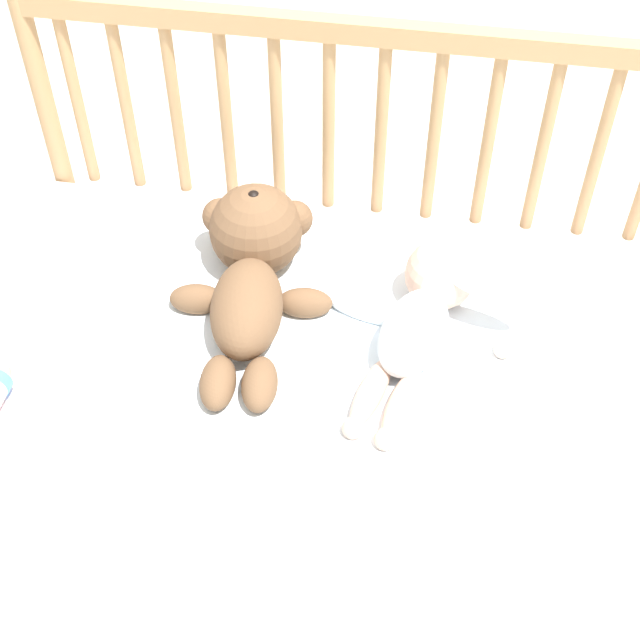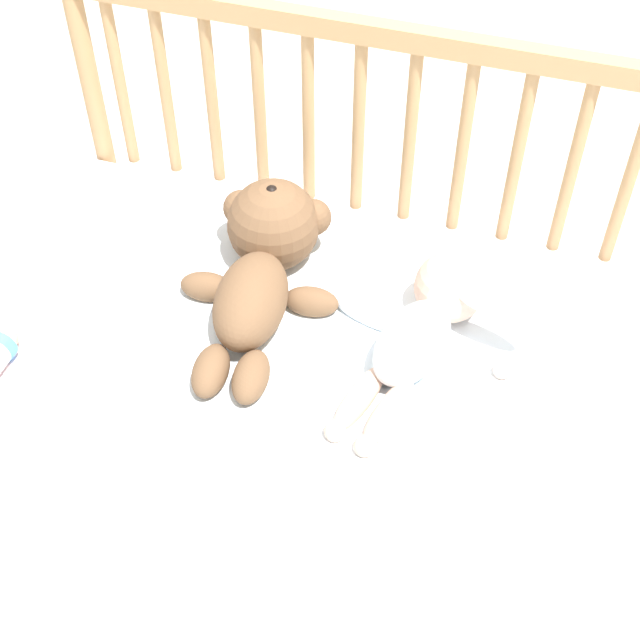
# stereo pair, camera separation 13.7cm
# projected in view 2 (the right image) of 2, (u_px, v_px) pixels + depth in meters

# --- Properties ---
(ground_plane) EXTENTS (12.00, 12.00, 0.00)m
(ground_plane) POSITION_uv_depth(u_px,v_px,m) (319.00, 506.00, 1.76)
(ground_plane) COLOR silver
(crib_mattress) EXTENTS (1.16, 0.67, 0.47)m
(crib_mattress) POSITION_uv_depth(u_px,v_px,m) (319.00, 435.00, 1.59)
(crib_mattress) COLOR silver
(crib_mattress) RESTS_ON ground_plane
(crib_rail) EXTENTS (1.16, 0.04, 0.85)m
(crib_rail) POSITION_uv_depth(u_px,v_px,m) (383.00, 155.00, 1.55)
(crib_rail) COLOR tan
(crib_rail) RESTS_ON ground_plane
(blanket) EXTENTS (0.79, 0.54, 0.01)m
(blanket) POSITION_uv_depth(u_px,v_px,m) (327.00, 341.00, 1.42)
(blanket) COLOR white
(blanket) RESTS_ON crib_mattress
(teddy_bear) EXTENTS (0.27, 0.42, 0.16)m
(teddy_bear) POSITION_uv_depth(u_px,v_px,m) (263.00, 259.00, 1.46)
(teddy_bear) COLOR brown
(teddy_bear) RESTS_ON crib_mattress
(baby) EXTENTS (0.33, 0.39, 0.12)m
(baby) POSITION_uv_depth(u_px,v_px,m) (424.00, 326.00, 1.38)
(baby) COLOR white
(baby) RESTS_ON crib_mattress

